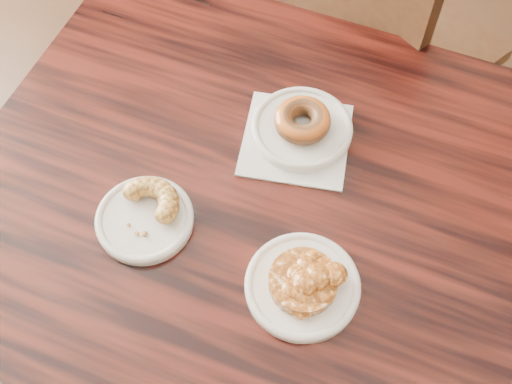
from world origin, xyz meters
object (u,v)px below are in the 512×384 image
Objects in this scene: chair_far at (385,46)px; apple_fritter at (303,280)px; cruller_fragment at (143,213)px; cafe_table at (248,315)px; glazed_donut at (303,120)px.

apple_fritter is at bearing 121.68° from chair_far.
cafe_table is at bearing 33.25° from cruller_fragment.
cruller_fragment is at bearing 103.21° from chair_far.
apple_fritter is (0.12, -0.03, 0.40)m from cafe_table.
apple_fritter reaches higher than cafe_table.
cafe_table is 1.03× the size of chair_far.
apple_fritter is at bearing 12.88° from cruller_fragment.
glazed_donut is 0.27m from apple_fritter.
chair_far reaches higher than cafe_table.
apple_fritter is 1.24× the size of cruller_fragment.
cafe_table is at bearing 168.24° from apple_fritter.
apple_fritter is at bearing -54.33° from glazed_donut.
cafe_table is 10.23× the size of glazed_donut.
apple_fritter reaches higher than cruller_fragment.
apple_fritter is 0.25m from cruller_fragment.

